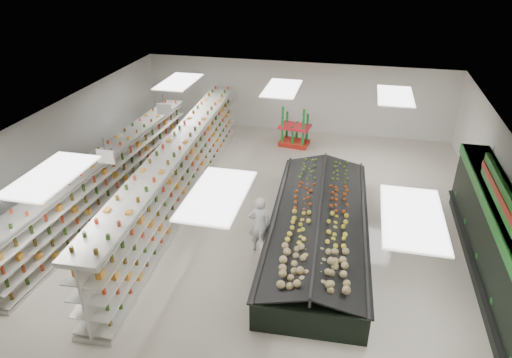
% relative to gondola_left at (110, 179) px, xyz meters
% --- Properties ---
extents(floor, '(16.00, 16.00, 0.00)m').
position_rel_gondola_left_xyz_m(floor, '(5.08, -0.02, -0.87)').
color(floor, beige).
rests_on(floor, ground).
extents(ceiling, '(14.00, 16.00, 0.02)m').
position_rel_gondola_left_xyz_m(ceiling, '(5.08, -0.02, 2.33)').
color(ceiling, white).
rests_on(ceiling, wall_back).
extents(wall_back, '(14.00, 0.02, 3.20)m').
position_rel_gondola_left_xyz_m(wall_back, '(5.08, 7.98, 0.73)').
color(wall_back, white).
rests_on(wall_back, floor).
extents(wall_left, '(0.02, 16.00, 3.20)m').
position_rel_gondola_left_xyz_m(wall_left, '(-1.92, -0.02, 0.73)').
color(wall_left, white).
rests_on(wall_left, floor).
extents(wall_right, '(0.02, 16.00, 3.20)m').
position_rel_gondola_left_xyz_m(wall_right, '(12.08, -0.02, 0.73)').
color(wall_right, white).
rests_on(wall_right, floor).
extents(produce_wall_case, '(0.93, 8.00, 2.20)m').
position_rel_gondola_left_xyz_m(produce_wall_case, '(11.61, -1.52, 0.37)').
color(produce_wall_case, black).
rests_on(produce_wall_case, floor).
extents(aisle_sign_near, '(0.52, 0.06, 0.75)m').
position_rel_gondola_left_xyz_m(aisle_sign_near, '(1.28, -2.02, 1.88)').
color(aisle_sign_near, white).
rests_on(aisle_sign_near, ceiling).
extents(aisle_sign_far, '(0.52, 0.06, 0.75)m').
position_rel_gondola_left_xyz_m(aisle_sign_far, '(1.28, 1.98, 1.88)').
color(aisle_sign_far, white).
rests_on(aisle_sign_far, ceiling).
extents(hortifruti_banner, '(0.12, 3.20, 0.95)m').
position_rel_gondola_left_xyz_m(hortifruti_banner, '(11.33, -1.52, 1.78)').
color(hortifruti_banner, '#207A26').
rests_on(hortifruti_banner, ceiling).
extents(gondola_left, '(1.21, 10.96, 1.90)m').
position_rel_gondola_left_xyz_m(gondola_left, '(0.00, 0.00, 0.00)').
color(gondola_left, silver).
rests_on(gondola_left, floor).
extents(gondola_center, '(1.54, 12.74, 2.20)m').
position_rel_gondola_left_xyz_m(gondola_center, '(2.29, 0.55, 0.14)').
color(gondola_center, silver).
rests_on(gondola_center, floor).
extents(produce_island, '(3.14, 7.85, 1.16)m').
position_rel_gondola_left_xyz_m(produce_island, '(7.07, -0.72, -0.34)').
color(produce_island, black).
rests_on(produce_island, floor).
extents(soda_endcap, '(1.40, 1.06, 1.63)m').
position_rel_gondola_left_xyz_m(soda_endcap, '(5.33, 6.17, -0.08)').
color(soda_endcap, red).
rests_on(soda_endcap, floor).
extents(shopper_main, '(0.72, 0.57, 1.72)m').
position_rel_gondola_left_xyz_m(shopper_main, '(5.47, -1.53, -0.01)').
color(shopper_main, white).
rests_on(shopper_main, floor).
extents(shopper_background, '(0.81, 0.92, 1.61)m').
position_rel_gondola_left_xyz_m(shopper_background, '(1.32, 2.59, -0.06)').
color(shopper_background, tan).
rests_on(shopper_background, floor).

